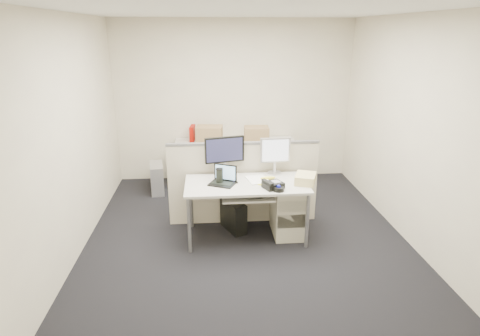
{
  "coord_description": "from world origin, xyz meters",
  "views": [
    {
      "loc": [
        -0.45,
        -4.56,
        2.5
      ],
      "look_at": [
        -0.07,
        0.15,
        0.88
      ],
      "focal_mm": 30.0,
      "sensor_mm": 36.0,
      "label": 1
    }
  ],
  "objects": [
    {
      "name": "manila_folders",
      "position": [
        0.72,
        -0.05,
        0.79
      ],
      "size": [
        0.32,
        0.36,
        0.11
      ],
      "primitive_type": "cube",
      "rotation": [
        0.0,
        0.0,
        -0.36
      ],
      "color": "#CBBB82",
      "rests_on": "desk"
    },
    {
      "name": "back_counter",
      "position": [
        0.0,
        1.93,
        0.36
      ],
      "size": [
        2.0,
        0.6,
        0.72
      ],
      "primitive_type": "cube",
      "color": "#ABA995",
      "rests_on": "floor"
    },
    {
      "name": "pc_tower_desk",
      "position": [
        -0.15,
        0.2,
        0.2
      ],
      "size": [
        0.34,
        0.47,
        0.41
      ],
      "primitive_type": "cube",
      "rotation": [
        0.0,
        0.0,
        0.43
      ],
      "color": "black",
      "rests_on": "floor"
    },
    {
      "name": "travel_mug",
      "position": [
        -0.33,
        0.02,
        0.82
      ],
      "size": [
        0.11,
        0.11,
        0.18
      ],
      "primitive_type": "cylinder",
      "rotation": [
        0.0,
        0.0,
        -0.37
      ],
      "color": "black",
      "rests_on": "desk"
    },
    {
      "name": "wall_back",
      "position": [
        0.0,
        2.25,
        1.35
      ],
      "size": [
        4.0,
        0.02,
        2.7
      ],
      "primitive_type": "cube",
      "color": "beige",
      "rests_on": "ground"
    },
    {
      "name": "cellphone",
      "position": [
        -0.15,
        0.05,
        0.74
      ],
      "size": [
        0.09,
        0.13,
        0.02
      ],
      "primitive_type": "cube",
      "rotation": [
        0.0,
        0.0,
        0.32
      ],
      "color": "black",
      "rests_on": "desk"
    },
    {
      "name": "wall_front",
      "position": [
        0.0,
        -2.25,
        1.35
      ],
      "size": [
        4.0,
        0.02,
        2.7
      ],
      "primitive_type": "cube",
      "color": "beige",
      "rests_on": "ground"
    },
    {
      "name": "red_binder",
      "position": [
        -0.71,
        2.03,
        0.86
      ],
      "size": [
        0.1,
        0.3,
        0.27
      ],
      "primitive_type": "cube",
      "rotation": [
        0.0,
        0.0,
        -0.09
      ],
      "color": "#970C03",
      "rests_on": "back_counter"
    },
    {
      "name": "pc_tower_spare_dark",
      "position": [
        -1.05,
        2.03,
        0.19
      ],
      "size": [
        0.18,
        0.42,
        0.38
      ],
      "primitive_type": "cube",
      "rotation": [
        0.0,
        0.0,
        -0.04
      ],
      "color": "black",
      "rests_on": "floor"
    },
    {
      "name": "sticky_pad",
      "position": [
        0.18,
        -0.05,
        0.74
      ],
      "size": [
        0.1,
        0.1,
        0.01
      ],
      "primitive_type": "cube",
      "rotation": [
        0.0,
        0.0,
        -0.37
      ],
      "color": "#FCFF1C",
      "rests_on": "desk"
    },
    {
      "name": "floor",
      "position": [
        0.0,
        0.0,
        -0.01
      ],
      "size": [
        4.0,
        4.5,
        0.01
      ],
      "primitive_type": "cube",
      "color": "black",
      "rests_on": "ground"
    },
    {
      "name": "cubicle_partition",
      "position": [
        0.0,
        0.45,
        0.55
      ],
      "size": [
        2.0,
        0.06,
        1.1
      ],
      "primitive_type": "cube",
      "color": "#C1B3A1",
      "rests_on": "floor"
    },
    {
      "name": "keyboard_tray",
      "position": [
        0.0,
        -0.18,
        0.62
      ],
      "size": [
        0.62,
        0.32,
        0.02
      ],
      "primitive_type": "cube",
      "color": "beige",
      "rests_on": "desk"
    },
    {
      "name": "wall_right",
      "position": [
        2.0,
        0.0,
        1.35
      ],
      "size": [
        0.02,
        4.5,
        2.7
      ],
      "primitive_type": "cube",
      "color": "beige",
      "rests_on": "ground"
    },
    {
      "name": "ceiling",
      "position": [
        0.0,
        0.0,
        2.7
      ],
      "size": [
        4.0,
        4.5,
        0.01
      ],
      "primitive_type": "cube",
      "color": "white",
      "rests_on": "ground"
    },
    {
      "name": "banana",
      "position": [
        0.28,
        0.1,
        0.75
      ],
      "size": [
        0.2,
        0.07,
        0.04
      ],
      "primitive_type": "ellipsoid",
      "rotation": [
        0.0,
        0.0,
        0.11
      ],
      "color": "#F8F348",
      "rests_on": "desk"
    },
    {
      "name": "drawer_pedestal",
      "position": [
        0.55,
        0.05,
        0.33
      ],
      "size": [
        0.4,
        0.55,
        0.65
      ],
      "primitive_type": "cube",
      "color": "#ABA995",
      "rests_on": "floor"
    },
    {
      "name": "monitor_main",
      "position": [
        -0.25,
        0.32,
        0.98
      ],
      "size": [
        0.54,
        0.3,
        0.51
      ],
      "primitive_type": "cube",
      "rotation": [
        0.0,
        0.0,
        0.22
      ],
      "color": "black",
      "rests_on": "desk"
    },
    {
      "name": "monitor_small",
      "position": [
        0.4,
        0.32,
        0.97
      ],
      "size": [
        0.4,
        0.21,
        0.47
      ],
      "primitive_type": "cube",
      "rotation": [
        0.0,
        0.0,
        0.04
      ],
      "color": "#B7B7BC",
      "rests_on": "desk"
    },
    {
      "name": "desk",
      "position": [
        0.0,
        0.0,
        0.66
      ],
      "size": [
        1.5,
        0.75,
        0.73
      ],
      "color": "beige",
      "rests_on": "floor"
    },
    {
      "name": "cardboard_box_left",
      "position": [
        -0.43,
        1.81,
        0.88
      ],
      "size": [
        0.45,
        0.36,
        0.31
      ],
      "primitive_type": "cube",
      "rotation": [
        0.0,
        0.0,
        -0.11
      ],
      "color": "#A4764A",
      "rests_on": "back_counter"
    },
    {
      "name": "trackball",
      "position": [
        0.35,
        -0.28,
        0.75
      ],
      "size": [
        0.16,
        0.16,
        0.05
      ],
      "primitive_type": "cylinder",
      "rotation": [
        0.0,
        0.0,
        0.4
      ],
      "color": "black",
      "rests_on": "desk"
    },
    {
      "name": "wall_left",
      "position": [
        -2.0,
        0.0,
        1.35
      ],
      "size": [
        0.02,
        4.5,
        2.7
      ],
      "primitive_type": "cube",
      "color": "beige",
      "rests_on": "ground"
    },
    {
      "name": "keyboard",
      "position": [
        -0.05,
        -0.14,
        0.64
      ],
      "size": [
        0.5,
        0.26,
        0.03
      ],
      "primitive_type": "cube",
      "rotation": [
        0.0,
        0.0,
        -0.2
      ],
      "color": "black",
      "rests_on": "keyboard_tray"
    },
    {
      "name": "desk_phone",
      "position": [
        0.3,
        -0.18,
        0.77
      ],
      "size": [
        0.28,
        0.26,
        0.07
      ],
      "primitive_type": "cube",
      "rotation": [
        0.0,
        0.0,
        0.42
      ],
      "color": "black",
      "rests_on": "desk"
    },
    {
      "name": "pc_tower_spare_silver",
      "position": [
        -1.3,
        1.63,
        0.23
      ],
      "size": [
        0.27,
        0.52,
        0.47
      ],
      "primitive_type": "cube",
      "rotation": [
        0.0,
        0.0,
        0.14
      ],
      "color": "#B7B7BC",
      "rests_on": "floor"
    },
    {
      "name": "laptop",
      "position": [
        -0.3,
        -0.02,
        0.84
      ],
      "size": [
        0.36,
        0.33,
        0.22
      ],
      "primitive_type": "cube",
      "rotation": [
        0.0,
        0.0,
        -0.44
      ],
      "color": "black",
      "rests_on": "desk"
    },
    {
      "name": "cardboard_box_right",
      "position": [
        0.34,
        1.81,
        0.86
      ],
      "size": [
        0.41,
        0.33,
        0.29
      ],
      "primitive_type": "cube",
      "rotation": [
        0.0,
        0.0,
        -0.05
      ],
      "color": "#A4764A",
      "rests_on": "back_counter"
    },
    {
      "name": "paper_stack",
      "position": [
        0.15,
        0.09,
        0.74
      ],
      "size": [
        0.3,
        0.35,
        0.01
      ],
      "primitive_type": "cube",
      "rotation": [
        0.0,
        0.0,
        0.19
      ],
      "color": "white",
      "rests_on": "desk"
    }
  ]
}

